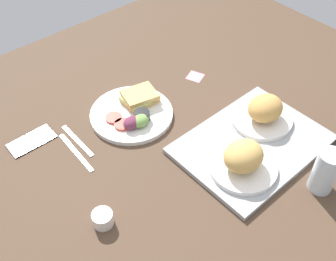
# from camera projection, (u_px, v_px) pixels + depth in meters

# --- Properties ---
(ground_plane) EXTENTS (1.90, 1.50, 0.03)m
(ground_plane) POSITION_uv_depth(u_px,v_px,m) (167.00, 135.00, 1.33)
(ground_plane) COLOR #4C3828
(serving_tray) EXTENTS (0.45, 0.34, 0.02)m
(serving_tray) POSITION_uv_depth(u_px,v_px,m) (252.00, 144.00, 1.27)
(serving_tray) COLOR #9EA0A3
(serving_tray) RESTS_ON ground_plane
(bread_plate_near) EXTENTS (0.20, 0.20, 0.10)m
(bread_plate_near) POSITION_uv_depth(u_px,v_px,m) (264.00, 112.00, 1.31)
(bread_plate_near) COLOR white
(bread_plate_near) RESTS_ON serving_tray
(bread_plate_far) EXTENTS (0.20, 0.20, 0.10)m
(bread_plate_far) POSITION_uv_depth(u_px,v_px,m) (243.00, 160.00, 1.16)
(bread_plate_far) COLOR white
(bread_plate_far) RESTS_ON serving_tray
(plate_with_salad) EXTENTS (0.28, 0.28, 0.05)m
(plate_with_salad) POSITION_uv_depth(u_px,v_px,m) (134.00, 112.00, 1.36)
(plate_with_salad) COLOR white
(plate_with_salad) RESTS_ON ground_plane
(drinking_glass) EXTENTS (0.07, 0.07, 0.14)m
(drinking_glass) POSITION_uv_depth(u_px,v_px,m) (325.00, 171.00, 1.12)
(drinking_glass) COLOR silver
(drinking_glass) RESTS_ON ground_plane
(espresso_cup) EXTENTS (0.06, 0.06, 0.04)m
(espresso_cup) POSITION_uv_depth(u_px,v_px,m) (103.00, 219.00, 1.07)
(espresso_cup) COLOR silver
(espresso_cup) RESTS_ON ground_plane
(fork) EXTENTS (0.01, 0.17, 0.01)m
(fork) POSITION_uv_depth(u_px,v_px,m) (77.00, 140.00, 1.29)
(fork) COLOR #B7B7BC
(fork) RESTS_ON ground_plane
(knife) EXTENTS (0.02, 0.19, 0.01)m
(knife) POSITION_uv_depth(u_px,v_px,m) (76.00, 152.00, 1.25)
(knife) COLOR #B7B7BC
(knife) RESTS_ON ground_plane
(cell_phone) EXTENTS (0.14, 0.07, 0.01)m
(cell_phone) POSITION_uv_depth(u_px,v_px,m) (31.00, 141.00, 1.29)
(cell_phone) COLOR black
(cell_phone) RESTS_ON ground_plane
(sticky_note) EXTENTS (0.07, 0.07, 0.00)m
(sticky_note) POSITION_uv_depth(u_px,v_px,m) (195.00, 77.00, 1.52)
(sticky_note) COLOR pink
(sticky_note) RESTS_ON ground_plane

